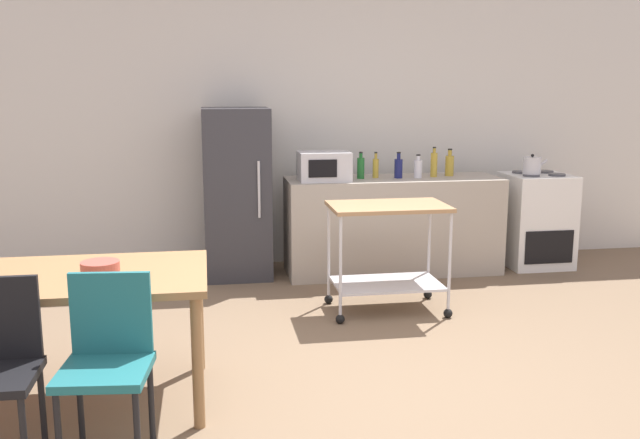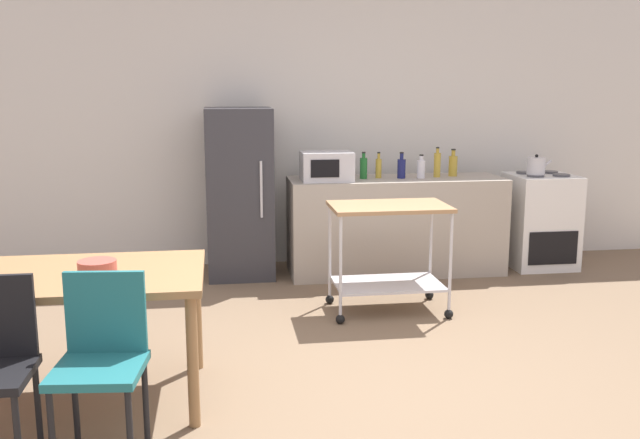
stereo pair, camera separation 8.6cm
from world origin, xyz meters
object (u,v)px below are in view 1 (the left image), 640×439
at_px(dining_table, 67,288).
at_px(fruit_bowl, 100,268).
at_px(bottle_soda, 398,168).
at_px(kettle, 532,165).
at_px(chair_teal, 107,356).
at_px(stove_oven, 536,220).
at_px(bottle_sesame_oil, 434,164).
at_px(bottle_hot_sauce, 450,165).
at_px(bottle_vinegar, 418,168).
at_px(bottle_wine, 376,167).
at_px(microwave, 324,166).
at_px(kitchen_cart, 388,240).
at_px(refrigerator, 237,193).
at_px(bottle_sparkling_water, 361,167).

bearing_deg(dining_table, fruit_bowl, -15.26).
relative_size(bottle_soda, kettle, 1.01).
bearing_deg(chair_teal, stove_oven, 46.63).
bearing_deg(fruit_bowl, dining_table, 164.74).
distance_m(chair_teal, stove_oven, 4.81).
bearing_deg(bottle_sesame_oil, bottle_hot_sauce, 16.65).
height_order(chair_teal, bottle_vinegar, bottle_vinegar).
xyz_separation_m(bottle_wine, fruit_bowl, (-2.14, -2.55, -0.21)).
height_order(stove_oven, fruit_bowl, stove_oven).
distance_m(dining_table, microwave, 3.02).
distance_m(dining_table, stove_oven, 4.66).
height_order(bottle_sesame_oil, kettle, bottle_sesame_oil).
bearing_deg(fruit_bowl, kitchen_cart, 35.16).
bearing_deg(kitchen_cart, dining_table, -148.22).
relative_size(chair_teal, refrigerator, 0.57).
distance_m(dining_table, kitchen_cart, 2.52).
height_order(kitchen_cart, kettle, kettle).
xyz_separation_m(refrigerator, bottle_sesame_oil, (1.84, -0.09, 0.24)).
bearing_deg(refrigerator, bottle_sesame_oil, -2.72).
bearing_deg(microwave, kitchen_cart, -73.10).
bearing_deg(stove_oven, bottle_vinegar, -177.41).
distance_m(bottle_sparkling_water, kettle, 1.65).
distance_m(microwave, bottle_vinegar, 0.90).
bearing_deg(microwave, kettle, -0.09).
bearing_deg(bottle_vinegar, bottle_wine, 169.67).
height_order(bottle_vinegar, bottle_hot_sauce, bottle_hot_sauce).
bearing_deg(microwave, stove_oven, 2.58).
bearing_deg(kitchen_cart, fruit_bowl, -144.84).
bearing_deg(bottle_hot_sauce, stove_oven, -2.92).
relative_size(microwave, bottle_wine, 1.91).
height_order(dining_table, chair_teal, chair_teal).
xyz_separation_m(bottle_sparkling_water, bottle_vinegar, (0.54, -0.04, -0.01)).
height_order(bottle_sesame_oil, bottle_hot_sauce, bottle_sesame_oil).
distance_m(chair_teal, kitchen_cart, 2.71).
bearing_deg(bottle_wine, bottle_sesame_oil, -2.21).
bearing_deg(stove_oven, bottle_sesame_oil, -179.66).
height_order(dining_table, bottle_sparkling_water, bottle_sparkling_water).
height_order(kitchen_cart, microwave, microwave).
height_order(chair_teal, bottle_wine, bottle_wine).
relative_size(bottle_hot_sauce, fruit_bowl, 1.25).
xyz_separation_m(chair_teal, bottle_wine, (2.04, 3.14, 0.48)).
xyz_separation_m(bottle_sparkling_water, fruit_bowl, (-1.99, -2.51, -0.22)).
relative_size(bottle_wine, bottle_hot_sauce, 0.94).
height_order(dining_table, stove_oven, stove_oven).
relative_size(dining_table, refrigerator, 0.97).
bearing_deg(microwave, bottle_wine, 12.34).
relative_size(kitchen_cart, microwave, 1.98).
bearing_deg(stove_oven, fruit_bowl, -145.98).
distance_m(refrigerator, microwave, 0.84).
height_order(refrigerator, bottle_wine, refrigerator).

